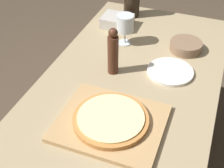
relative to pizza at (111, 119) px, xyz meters
name	(u,v)px	position (x,y,z in m)	size (l,w,h in m)	color
dining_table	(126,104)	(-0.02, 0.22, -0.13)	(0.73, 1.46, 0.72)	#9E8966
cutting_board	(111,123)	(0.00, 0.00, -0.02)	(0.38, 0.32, 0.02)	tan
pizza	(111,119)	(0.00, 0.00, 0.00)	(0.27, 0.27, 0.02)	#BC7A3D
pepper_mill	(113,52)	(-0.10, 0.30, 0.07)	(0.05, 0.05, 0.21)	#4C2819
wine_glass	(125,24)	(-0.13, 0.54, 0.08)	(0.08, 0.08, 0.15)	silver
small_bowl	(186,46)	(0.16, 0.58, -0.01)	(0.15, 0.15, 0.05)	#84664C
dinner_plate	(170,72)	(0.13, 0.38, -0.02)	(0.20, 0.20, 0.01)	silver
food_container	(117,21)	(-0.23, 0.69, 0.00)	(0.16, 0.13, 0.06)	#BCB7AD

